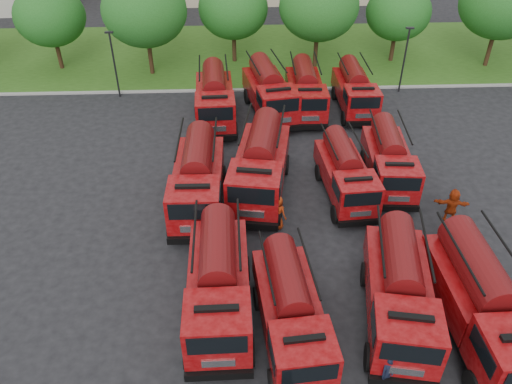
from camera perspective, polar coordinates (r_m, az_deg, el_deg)
The scene contains 26 objects.
ground at distance 25.49m, azimuth 0.25°, elevation -5.41°, with size 140.00×140.00×0.00m, color black.
lawn at distance 48.12m, azimuth -1.25°, elevation 15.59°, with size 70.00×16.00×0.12m, color #254A13.
curb at distance 40.63m, azimuth -0.95°, elevation 11.61°, with size 70.00×0.30×0.14m, color gray.
tree_1 at distance 46.36m, azimuth -22.50°, elevation 18.08°, with size 5.71×5.71×6.98m.
tree_2 at distance 42.77m, azimuth -12.63°, elevation 19.62°, with size 6.72×6.72×8.22m.
tree_3 at distance 44.77m, azimuth -2.62°, elevation 20.21°, with size 5.88×5.88×7.19m.
tree_4 at distance 43.74m, azimuth 7.19°, elevation 20.34°, with size 6.55×6.55×8.01m.
tree_5 at distance 46.52m, azimuth 15.96°, elevation 19.15°, with size 5.46×5.46×6.68m.
tree_6 at distance 47.94m, azimuth 26.36°, elevation 18.87°, with size 6.89×6.89×8.42m.
lamp_post_0 at distance 39.92m, azimuth -15.93°, elevation 14.21°, with size 0.60×0.25×5.11m.
lamp_post_1 at distance 40.97m, azimuth 16.65°, elevation 14.64°, with size 0.60×0.25×5.11m.
fire_truck_0 at distance 21.06m, azimuth -4.32°, elevation -10.27°, with size 2.78×7.36×3.34m.
fire_truck_1 at distance 20.25m, azimuth 4.02°, elevation -13.36°, with size 2.91×6.83×3.02m.
fire_truck_2 at distance 21.55m, azimuth 16.06°, elevation -10.74°, with size 3.73×7.54×3.28m.
fire_truck_3 at distance 21.99m, azimuth 24.57°, elevation -11.59°, with size 2.93×7.76×3.51m.
fire_truck_4 at distance 26.94m, azimuth -6.68°, elevation 1.57°, with size 2.88×7.60×3.44m.
fire_truck_5 at distance 27.75m, azimuth 0.50°, elevation 3.17°, with size 4.01×8.25×3.60m.
fire_truck_6 at distance 28.06m, azimuth 10.17°, elevation 2.15°, with size 2.74×6.62×2.95m.
fire_truck_7 at distance 29.71m, azimuth 14.95°, elevation 3.63°, with size 2.89×6.86×3.05m.
fire_truck_8 at distance 35.52m, azimuth -4.74°, elevation 10.67°, with size 3.05×7.63×3.42m.
fire_truck_9 at distance 36.41m, azimuth 1.52°, elevation 11.44°, with size 3.82×7.83×3.41m.
fire_truck_10 at distance 36.86m, azimuth 5.68°, elevation 11.44°, with size 2.74×7.16×3.23m.
fire_truck_11 at distance 37.72m, azimuth 11.22°, elevation 11.39°, with size 2.52×6.79×3.08m.
firefighter_2 at distance 23.61m, azimuth 19.67°, elevation -12.39°, with size 1.06×0.60×1.81m, color #972A0B.
firefighter_4 at distance 26.24m, azimuth 2.42°, elevation -4.00°, with size 0.95×0.62×1.95m, color #972A0B.
firefighter_5 at distance 28.54m, azimuth 21.05°, elevation -3.03°, with size 1.83×0.79×1.97m, color #972A0B.
Camera 1 is at (-0.94, -19.08, 16.87)m, focal length 35.00 mm.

